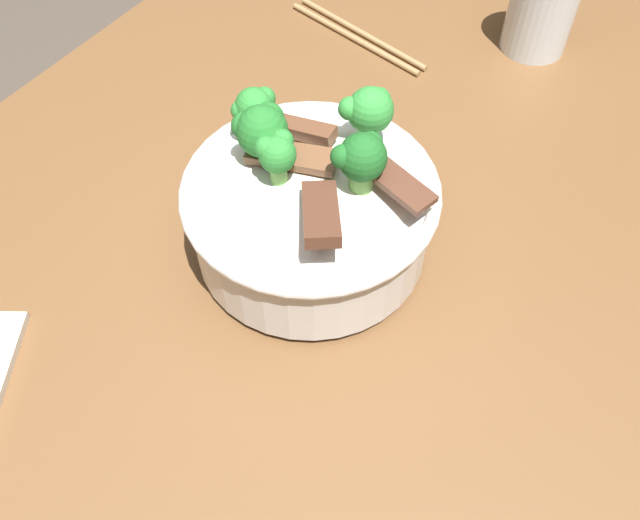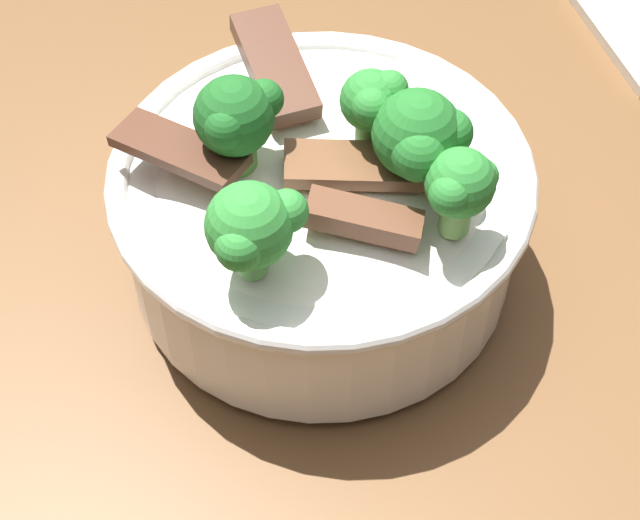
# 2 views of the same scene
# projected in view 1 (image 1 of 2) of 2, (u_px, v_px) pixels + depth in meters

# --- Properties ---
(dining_table) EXTENTS (1.41, 0.83, 0.77)m
(dining_table) POSITION_uv_depth(u_px,v_px,m) (289.00, 370.00, 0.67)
(dining_table) COLOR brown
(dining_table) RESTS_ON ground
(rice_bowl) EXTENTS (0.22, 0.22, 0.14)m
(rice_bowl) POSITION_uv_depth(u_px,v_px,m) (311.00, 204.00, 0.56)
(rice_bowl) COLOR white
(rice_bowl) RESTS_ON dining_table
(drinking_glass) EXTENTS (0.08, 0.08, 0.11)m
(drinking_glass) POSITION_uv_depth(u_px,v_px,m) (541.00, 11.00, 0.76)
(drinking_glass) COLOR white
(drinking_glass) RESTS_ON dining_table
(chopsticks_pair) EXTENTS (0.06, 0.20, 0.01)m
(chopsticks_pair) POSITION_uv_depth(u_px,v_px,m) (358.00, 36.00, 0.80)
(chopsticks_pair) COLOR #9E7A4C
(chopsticks_pair) RESTS_ON dining_table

